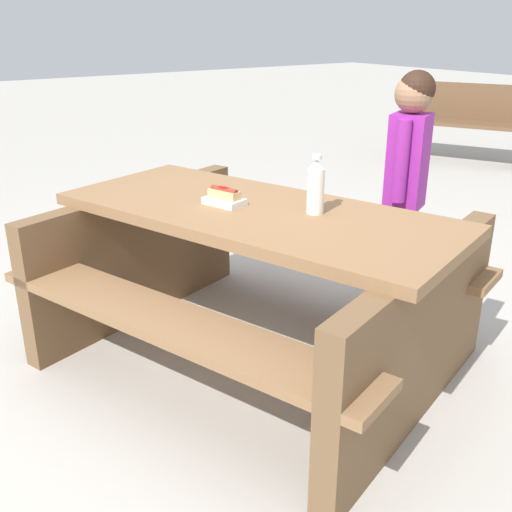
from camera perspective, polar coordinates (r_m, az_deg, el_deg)
The scene contains 6 objects.
ground_plane at distance 2.92m, azimuth -0.00°, elevation -9.60°, with size 30.00×30.00×0.00m, color #B7B2A8.
picnic_table at distance 2.72m, azimuth -0.00°, elevation -1.57°, with size 2.15×1.89×0.75m.
soda_bottle at distance 2.53m, azimuth 5.73°, elevation 6.62°, with size 0.07×0.07×0.25m.
hotdog_tray at distance 2.66m, azimuth -3.05°, elevation 5.57°, with size 0.20×0.16×0.08m.
child_in_coat at distance 3.24m, azimuth 14.32°, elevation 8.66°, with size 0.25×0.29×1.29m.
park_bench_mid at distance 7.28m, azimuth 19.54°, elevation 12.06°, with size 1.52×1.01×0.85m.
Camera 1 is at (-2.04, 1.44, 1.52)m, focal length 41.86 mm.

